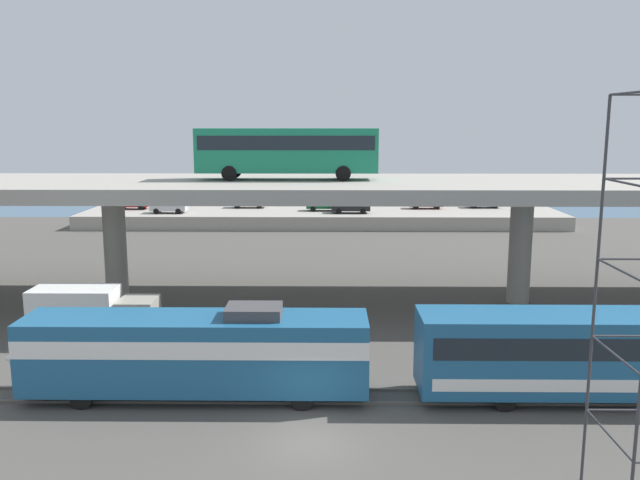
% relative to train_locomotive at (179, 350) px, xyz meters
% --- Properties ---
extents(ground_plane, '(260.00, 260.00, 0.00)m').
position_rel_train_locomotive_xyz_m(ground_plane, '(5.79, -4.00, -2.19)').
color(ground_plane, '#4C4944').
extents(rail_strip_near, '(110.00, 0.12, 0.12)m').
position_rel_train_locomotive_xyz_m(rail_strip_near, '(5.79, -0.73, -2.13)').
color(rail_strip_near, '#59544C').
rests_on(rail_strip_near, ground_plane).
extents(rail_strip_far, '(110.00, 0.12, 0.12)m').
position_rel_train_locomotive_xyz_m(rail_strip_far, '(5.79, 0.73, -2.13)').
color(rail_strip_far, '#59544C').
rests_on(rail_strip_far, ground_plane).
extents(train_locomotive, '(16.03, 3.04, 4.18)m').
position_rel_train_locomotive_xyz_m(train_locomotive, '(0.00, 0.00, 0.00)').
color(train_locomotive, '#1E5984').
rests_on(train_locomotive, ground_plane).
extents(highway_overpass, '(96.00, 12.30, 8.21)m').
position_rel_train_locomotive_xyz_m(highway_overpass, '(5.79, 16.00, 5.32)').
color(highway_overpass, '#9E998E').
rests_on(highway_overpass, ground_plane).
extents(transit_bus_on_overpass, '(12.00, 2.68, 3.40)m').
position_rel_train_locomotive_xyz_m(transit_bus_on_overpass, '(3.77, 16.77, 8.08)').
color(transit_bus_on_overpass, '#197A56').
rests_on(transit_bus_on_overpass, highway_overpass).
extents(service_truck_east, '(6.80, 2.46, 3.04)m').
position_rel_train_locomotive_xyz_m(service_truck_east, '(-6.56, 7.49, -0.56)').
color(service_truck_east, '#9E998C').
rests_on(service_truck_east, ground_plane).
extents(pier_parking_lot, '(56.34, 11.59, 1.59)m').
position_rel_train_locomotive_xyz_m(pier_parking_lot, '(5.79, 51.00, -1.39)').
color(pier_parking_lot, '#9E998E').
rests_on(pier_parking_lot, ground_plane).
extents(parked_car_0, '(4.12, 1.84, 1.50)m').
position_rel_train_locomotive_xyz_m(parked_car_0, '(5.99, 50.65, 0.17)').
color(parked_car_0, '#0C4C26').
rests_on(parked_car_0, pier_parking_lot).
extents(parked_car_1, '(4.11, 1.82, 1.50)m').
position_rel_train_locomotive_xyz_m(parked_car_1, '(25.66, 53.70, 0.17)').
color(parked_car_1, black).
rests_on(parked_car_1, pier_parking_lot).
extents(parked_car_2, '(4.03, 1.95, 1.50)m').
position_rel_train_locomotive_xyz_m(parked_car_2, '(-17.18, 51.91, 0.17)').
color(parked_car_2, maroon).
rests_on(parked_car_2, pier_parking_lot).
extents(parked_car_3, '(4.11, 1.95, 1.50)m').
position_rel_train_locomotive_xyz_m(parked_car_3, '(-11.97, 48.38, 0.17)').
color(parked_car_3, '#B7B7BC').
rests_on(parked_car_3, pier_parking_lot).
extents(parked_car_4, '(4.38, 1.95, 1.50)m').
position_rel_train_locomotive_xyz_m(parked_car_4, '(-3.26, 53.39, 0.17)').
color(parked_car_4, '#9E998C').
rests_on(parked_car_4, pier_parking_lot).
extents(parked_car_5, '(4.08, 1.85, 1.50)m').
position_rel_train_locomotive_xyz_m(parked_car_5, '(18.41, 52.77, 0.17)').
color(parked_car_5, maroon).
rests_on(parked_car_5, pier_parking_lot).
extents(parked_car_6, '(4.46, 1.86, 1.50)m').
position_rel_train_locomotive_xyz_m(parked_car_6, '(9.21, 48.60, 0.17)').
color(parked_car_6, black).
rests_on(parked_car_6, pier_parking_lot).
extents(harbor_water, '(140.00, 36.00, 0.01)m').
position_rel_train_locomotive_xyz_m(harbor_water, '(5.79, 74.00, -2.19)').
color(harbor_water, '#385B7A').
rests_on(harbor_water, ground_plane).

